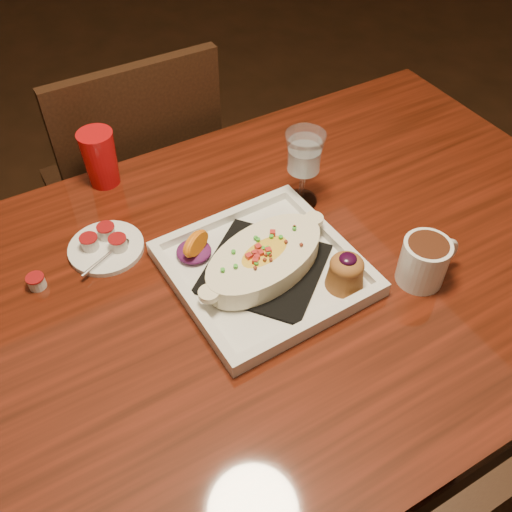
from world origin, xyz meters
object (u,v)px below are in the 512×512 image
table (251,314)px  goblet (304,157)px  coffee_mug (425,260)px  saucer (106,246)px  chair_far (138,190)px  plate (269,264)px  red_tumbler (100,158)px

table → goblet: (0.20, 0.14, 0.21)m
coffee_mug → saucer: (-0.47, 0.35, -0.04)m
chair_far → coffee_mug: 0.87m
chair_far → goblet: bearing=111.8°
saucer → plate: bearing=-41.6°
saucer → red_tumbler: bearing=70.7°
table → plate: plate is taller
table → red_tumbler: bearing=107.8°
red_tumbler → table: bearing=-72.2°
table → saucer: 0.30m
chair_far → saucer: 0.53m
table → coffee_mug: bearing=-28.6°
saucer → goblet: bearing=-9.8°
coffee_mug → goblet: 0.30m
table → coffee_mug: coffee_mug is taller
plate → coffee_mug: (0.23, -0.14, 0.02)m
goblet → coffee_mug: bearing=-75.9°
goblet → red_tumbler: goblet is taller
chair_far → coffee_mug: (0.27, -0.78, 0.29)m
chair_far → coffee_mug: bearing=109.1°
chair_far → goblet: chair_far is taller
chair_far → saucer: chair_far is taller
coffee_mug → red_tumbler: bearing=127.8°
goblet → saucer: (-0.39, 0.07, -0.10)m
goblet → saucer: size_ratio=1.16×
coffee_mug → goblet: goblet is taller
chair_far → table: bearing=90.0°
table → saucer: size_ratio=10.58×
plate → goblet: (0.16, 0.14, 0.08)m
coffee_mug → red_tumbler: red_tumbler is taller
chair_far → plate: chair_far is taller
red_tumbler → goblet: bearing=-39.0°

